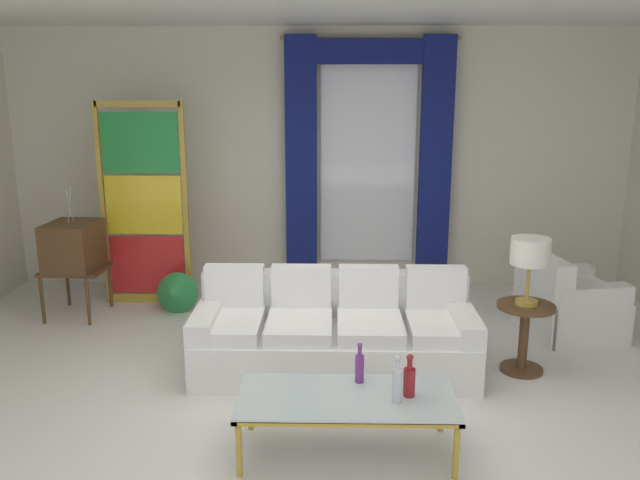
% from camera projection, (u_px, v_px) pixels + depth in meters
% --- Properties ---
extents(ground_plane, '(16.00, 16.00, 0.00)m').
position_uv_depth(ground_plane, '(310.00, 398.00, 5.14)').
color(ground_plane, white).
extents(wall_rear, '(8.00, 0.12, 3.00)m').
position_uv_depth(wall_rear, '(319.00, 159.00, 7.75)').
color(wall_rear, silver).
rests_on(wall_rear, ground).
extents(ceiling_slab, '(8.00, 7.60, 0.04)m').
position_uv_depth(ceiling_slab, '(313.00, 1.00, 5.20)').
color(ceiling_slab, white).
extents(curtained_window, '(2.00, 0.17, 2.70)m').
position_uv_depth(curtained_window, '(368.00, 140.00, 7.52)').
color(curtained_window, white).
rests_on(curtained_window, ground).
extents(couch_white_long, '(2.34, 0.93, 0.86)m').
position_uv_depth(couch_white_long, '(335.00, 334.00, 5.61)').
color(couch_white_long, white).
rests_on(couch_white_long, ground).
extents(coffee_table, '(1.42, 0.65, 0.41)m').
position_uv_depth(coffee_table, '(347.00, 400.00, 4.30)').
color(coffee_table, silver).
rests_on(coffee_table, ground).
extents(bottle_blue_decanter, '(0.08, 0.08, 0.29)m').
position_uv_depth(bottle_blue_decanter, '(409.00, 380.00, 4.27)').
color(bottle_blue_decanter, maroon).
rests_on(bottle_blue_decanter, coffee_table).
extents(bottle_crystal_tall, '(0.06, 0.06, 0.32)m').
position_uv_depth(bottle_crystal_tall, '(397.00, 383.00, 4.18)').
color(bottle_crystal_tall, silver).
rests_on(bottle_crystal_tall, coffee_table).
extents(bottle_amber_squat, '(0.06, 0.06, 0.29)m').
position_uv_depth(bottle_amber_squat, '(360.00, 366.00, 4.46)').
color(bottle_amber_squat, '#753384').
rests_on(bottle_amber_squat, coffee_table).
extents(vintage_tv, '(0.62, 0.63, 1.35)m').
position_uv_depth(vintage_tv, '(73.00, 248.00, 6.78)').
color(vintage_tv, brown).
rests_on(vintage_tv, ground).
extents(armchair_white, '(0.95, 0.94, 0.80)m').
position_uv_depth(armchair_white, '(565.00, 305.00, 6.38)').
color(armchair_white, white).
rests_on(armchair_white, ground).
extents(stained_glass_divider, '(0.95, 0.05, 2.20)m').
position_uv_depth(stained_glass_divider, '(144.00, 209.00, 7.10)').
color(stained_glass_divider, gold).
rests_on(stained_glass_divider, ground).
extents(peacock_figurine, '(0.44, 0.60, 0.50)m').
position_uv_depth(peacock_figurine, '(175.00, 295.00, 6.90)').
color(peacock_figurine, beige).
rests_on(peacock_figurine, ground).
extents(round_side_table, '(0.48, 0.48, 0.59)m').
position_uv_depth(round_side_table, '(524.00, 332.00, 5.53)').
color(round_side_table, brown).
rests_on(round_side_table, ground).
extents(table_lamp_brass, '(0.32, 0.32, 0.57)m').
position_uv_depth(table_lamp_brass, '(530.00, 254.00, 5.37)').
color(table_lamp_brass, '#B29338').
rests_on(table_lamp_brass, round_side_table).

